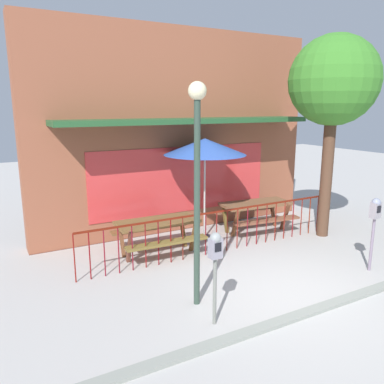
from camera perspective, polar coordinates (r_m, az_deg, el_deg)
ground at (r=7.27m, az=13.98°, el=-14.02°), size 40.00×40.00×0.00m
pub_storefront at (r=10.04m, az=-1.92°, el=8.82°), size 7.70×1.44×5.11m
patio_fence_front at (r=8.60m, az=4.47°, el=-4.69°), size 6.49×0.04×0.97m
picnic_table_left at (r=8.51m, az=-5.12°, el=-5.25°), size 1.85×1.43×0.79m
picnic_table_right at (r=10.14m, az=9.37°, el=-2.43°), size 1.93×1.54×0.79m
patio_umbrella at (r=9.17m, az=1.92°, el=6.67°), size 1.97×1.97×2.47m
parking_meter_near at (r=8.27m, az=25.47°, el=-3.12°), size 0.18×0.17×1.49m
parking_meter_far at (r=5.65m, az=3.47°, el=-9.19°), size 0.18×0.17×1.45m
street_tree at (r=9.92m, az=20.25°, el=14.91°), size 2.10×2.10×4.85m
street_lamp at (r=5.92m, az=0.76°, el=4.37°), size 0.28×0.28×3.57m
curb_edge at (r=6.82m, az=18.36°, el=-16.22°), size 10.77×0.20×0.11m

